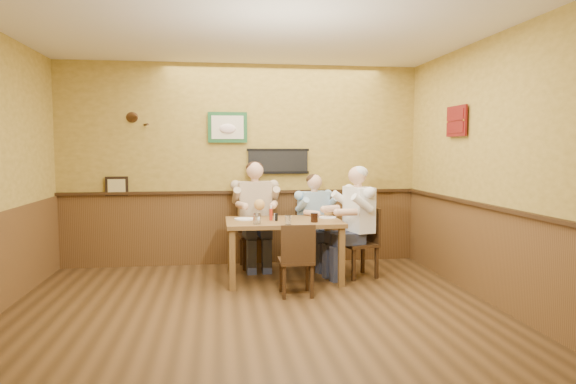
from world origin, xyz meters
name	(u,v)px	position (x,y,z in m)	size (l,w,h in m)	color
room	(268,142)	(0.13, 0.17, 1.69)	(5.02, 5.03, 2.81)	#372410
dining_table	(283,227)	(0.45, 1.48, 0.66)	(1.40, 0.90, 0.75)	brown
chair_back_left	(255,234)	(0.15, 2.23, 0.46)	(0.42, 0.42, 0.91)	#372311
chair_back_right	(313,238)	(0.95, 2.12, 0.40)	(0.37, 0.37, 0.81)	#372311
chair_right_end	(359,242)	(1.41, 1.51, 0.44)	(0.41, 0.41, 0.88)	#372311
chair_near_side	(296,259)	(0.51, 0.81, 0.41)	(0.37, 0.37, 0.81)	#372311
diner_tan_shirt	(255,220)	(0.15, 2.23, 0.65)	(0.60, 0.60, 1.30)	#CCB18C
diner_blue_polo	(313,226)	(0.95, 2.12, 0.58)	(0.53, 0.53, 1.15)	#8CB2D2
diner_white_elder	(359,228)	(1.41, 1.51, 0.63)	(0.58, 0.58, 1.26)	white
water_glass_left	(257,218)	(0.10, 1.19, 0.82)	(0.09, 0.09, 0.13)	silver
water_glass_mid	(288,220)	(0.46, 1.10, 0.80)	(0.07, 0.07, 0.11)	white
cola_tumbler	(314,218)	(0.79, 1.25, 0.81)	(0.08, 0.08, 0.11)	black
hot_sauce_bottle	(271,214)	(0.30, 1.47, 0.83)	(0.04, 0.04, 0.16)	#B12912
salt_shaker	(276,217)	(0.35, 1.45, 0.79)	(0.04, 0.04, 0.09)	white
pepper_shaker	(276,217)	(0.36, 1.42, 0.80)	(0.04, 0.04, 0.09)	black
plate_far_left	(244,219)	(-0.02, 1.59, 0.76)	(0.25, 0.25, 0.02)	white
plate_far_right	(327,217)	(1.03, 1.61, 0.76)	(0.22, 0.22, 0.01)	white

